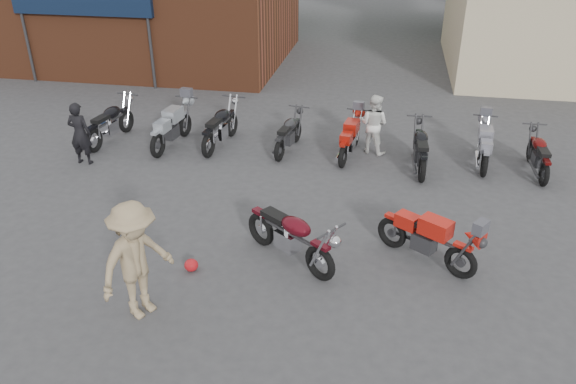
% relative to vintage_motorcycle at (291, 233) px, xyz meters
% --- Properties ---
extents(ground, '(90.00, 90.00, 0.00)m').
position_rel_vintage_motorcycle_xyz_m(ground, '(0.18, -0.40, -0.61)').
color(ground, '#38383B').
extents(brick_building, '(12.00, 8.00, 4.00)m').
position_rel_vintage_motorcycle_xyz_m(brick_building, '(-8.82, 13.60, 1.39)').
color(brick_building, brown).
rests_on(brick_building, ground).
extents(vintage_motorcycle, '(2.13, 1.80, 1.23)m').
position_rel_vintage_motorcycle_xyz_m(vintage_motorcycle, '(0.00, 0.00, 0.00)').
color(vintage_motorcycle, '#490912').
rests_on(vintage_motorcycle, ground).
extents(sportbike, '(2.00, 1.61, 1.14)m').
position_rel_vintage_motorcycle_xyz_m(sportbike, '(2.42, 0.44, -0.05)').
color(sportbike, red).
rests_on(sportbike, ground).
extents(helmet, '(0.33, 0.33, 0.23)m').
position_rel_vintage_motorcycle_xyz_m(helmet, '(-1.70, -0.59, -0.50)').
color(helmet, '#B11218').
rests_on(helmet, ground).
extents(person_dark, '(0.58, 0.38, 1.58)m').
position_rel_vintage_motorcycle_xyz_m(person_dark, '(-5.86, 3.31, 0.18)').
color(person_dark, black).
rests_on(person_dark, ground).
extents(person_light, '(0.92, 0.84, 1.55)m').
position_rel_vintage_motorcycle_xyz_m(person_light, '(1.20, 5.30, 0.16)').
color(person_light, silver).
rests_on(person_light, ground).
extents(person_tan, '(1.28, 1.49, 2.00)m').
position_rel_vintage_motorcycle_xyz_m(person_tan, '(-2.08, -1.82, 0.38)').
color(person_tan, '#9C8560').
rests_on(person_tan, ground).
extents(row_bike_0, '(0.97, 2.13, 1.19)m').
position_rel_vintage_motorcycle_xyz_m(row_bike_0, '(-5.80, 4.76, -0.02)').
color(row_bike_0, black).
rests_on(row_bike_0, ground).
extents(row_bike_1, '(0.94, 2.15, 1.20)m').
position_rel_vintage_motorcycle_xyz_m(row_bike_1, '(-4.06, 4.76, -0.01)').
color(row_bike_1, '#979CA5').
rests_on(row_bike_1, ground).
extents(row_bike_2, '(0.95, 2.17, 1.22)m').
position_rel_vintage_motorcycle_xyz_m(row_bike_2, '(-2.79, 5.00, -0.01)').
color(row_bike_2, black).
rests_on(row_bike_2, ground).
extents(row_bike_3, '(0.89, 1.90, 1.06)m').
position_rel_vintage_motorcycle_xyz_m(row_bike_3, '(-0.96, 5.00, -0.08)').
color(row_bike_3, '#252528').
rests_on(row_bike_3, ground).
extents(row_bike_4, '(0.89, 1.96, 1.09)m').
position_rel_vintage_motorcycle_xyz_m(row_bike_4, '(0.64, 4.93, -0.07)').
color(row_bike_4, '#A4180D').
rests_on(row_bike_4, ground).
extents(row_bike_5, '(0.77, 2.03, 1.16)m').
position_rel_vintage_motorcycle_xyz_m(row_bike_5, '(2.38, 4.53, -0.03)').
color(row_bike_5, black).
rests_on(row_bike_5, ground).
extents(row_bike_6, '(0.76, 1.94, 1.10)m').
position_rel_vintage_motorcycle_xyz_m(row_bike_6, '(3.93, 5.04, -0.06)').
color(row_bike_6, gray).
rests_on(row_bike_6, ground).
extents(row_bike_7, '(0.65, 1.85, 1.06)m').
position_rel_vintage_motorcycle_xyz_m(row_bike_7, '(5.15, 4.77, -0.08)').
color(row_bike_7, '#4E0A09').
rests_on(row_bike_7, ground).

